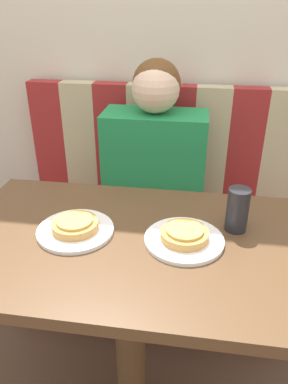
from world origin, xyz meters
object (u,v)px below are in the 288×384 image
object	(u,v)px
person	(155,154)
drinking_cup	(237,210)
plate_left	(76,230)
pizza_left	(75,224)
pizza_right	(184,234)
plate_right	(184,240)

from	to	relation	value
person	drinking_cup	size ratio (longest dim) A/B	5.50
plate_left	pizza_left	bearing A→B (deg)	0.00
plate_left	pizza_right	distance (m)	0.31
pizza_right	drinking_cup	size ratio (longest dim) A/B	1.02
pizza_left	pizza_right	world-z (taller)	same
pizza_left	plate_left	bearing A→B (deg)	0.00
plate_right	pizza_left	world-z (taller)	pizza_left
drinking_cup	plate_right	bearing A→B (deg)	-148.91
plate_left	pizza_right	size ratio (longest dim) A/B	1.65
pizza_left	drinking_cup	world-z (taller)	drinking_cup
plate_right	drinking_cup	size ratio (longest dim) A/B	1.69
plate_right	drinking_cup	world-z (taller)	drinking_cup
plate_left	drinking_cup	bearing A→B (deg)	10.77
plate_left	drinking_cup	size ratio (longest dim) A/B	1.69
person	plate_right	xyz separation A→B (m)	(0.16, -0.58, -0.01)
pizza_right	drinking_cup	xyz separation A→B (m)	(0.14, 0.09, 0.04)
person	pizza_right	xyz separation A→B (m)	(0.16, -0.58, 0.01)
person	pizza_right	size ratio (longest dim) A/B	5.38
plate_right	plate_left	bearing A→B (deg)	180.00
pizza_left	drinking_cup	size ratio (longest dim) A/B	1.02
person	pizza_right	distance (m)	0.60
plate_left	drinking_cup	xyz separation A→B (m)	(0.45, 0.09, 0.06)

